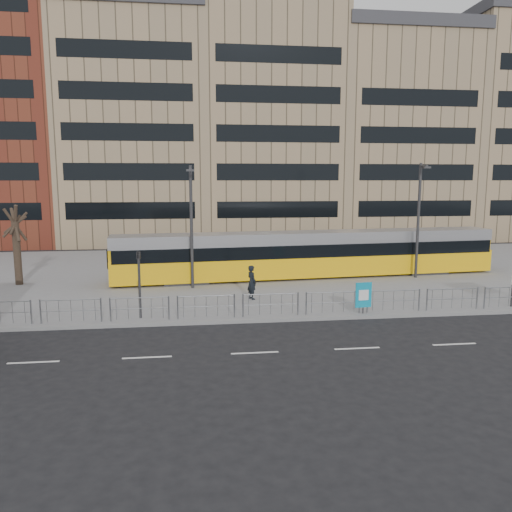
{
  "coord_description": "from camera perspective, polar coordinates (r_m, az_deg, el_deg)",
  "views": [
    {
      "loc": [
        -4.2,
        -21.93,
        6.48
      ],
      "look_at": [
        -0.7,
        6.0,
        2.16
      ],
      "focal_mm": 35.0,
      "sensor_mm": 36.0,
      "label": 1
    }
  ],
  "objects": [
    {
      "name": "pedestrian_barrier",
      "position": [
        23.91,
        8.11,
        -4.66
      ],
      "size": [
        32.07,
        0.07,
        1.1
      ],
      "color": "gray",
      "rests_on": "plaza"
    },
    {
      "name": "lamp_post_west",
      "position": [
        29.12,
        -7.4,
        3.93
      ],
      "size": [
        0.45,
        1.04,
        7.14
      ],
      "color": "#2D2D30",
      "rests_on": "plaza"
    },
    {
      "name": "plaza",
      "position": [
        34.78,
        -0.08,
        -1.89
      ],
      "size": [
        64.0,
        24.0,
        0.15
      ],
      "primitive_type": "cube",
      "color": "slate",
      "rests_on": "ground"
    },
    {
      "name": "lamp_post_east",
      "position": [
        33.67,
        18.12,
        4.42
      ],
      "size": [
        0.45,
        1.04,
        7.37
      ],
      "color": "#2D2D30",
      "rests_on": "plaza"
    },
    {
      "name": "pedestrian",
      "position": [
        26.6,
        -0.49,
        -3.02
      ],
      "size": [
        0.66,
        0.79,
        1.83
      ],
      "primitive_type": "imported",
      "rotation": [
        0.0,
        0.0,
        1.97
      ],
      "color": "black",
      "rests_on": "plaza"
    },
    {
      "name": "ground",
      "position": [
        23.24,
        3.58,
        -7.48
      ],
      "size": [
        120.0,
        120.0,
        0.0
      ],
      "primitive_type": "plane",
      "color": "black",
      "rests_on": "ground"
    },
    {
      "name": "bare_tree",
      "position": [
        33.15,
        -25.97,
        5.47
      ],
      "size": [
        3.81,
        3.81,
        6.72
      ],
      "color": "#2E2319",
      "rests_on": "plaza"
    },
    {
      "name": "building_row",
      "position": [
        56.85,
        -1.34,
        15.22
      ],
      "size": [
        70.4,
        18.4,
        31.2
      ],
      "color": "brown",
      "rests_on": "ground"
    },
    {
      "name": "traffic_light_west",
      "position": [
        23.4,
        -13.21,
        -2.23
      ],
      "size": [
        0.2,
        0.23,
        3.1
      ],
      "rotation": [
        0.0,
        0.0,
        -0.22
      ],
      "color": "#2D2D30",
      "rests_on": "plaza"
    },
    {
      "name": "kerb",
      "position": [
        23.27,
        3.56,
        -7.27
      ],
      "size": [
        64.0,
        0.25,
        0.17
      ],
      "primitive_type": "cube",
      "color": "gray",
      "rests_on": "ground"
    },
    {
      "name": "tram",
      "position": [
        32.79,
        6.18,
        0.19
      ],
      "size": [
        25.38,
        4.58,
        2.98
      ],
      "rotation": [
        0.0,
        0.0,
        0.09
      ],
      "color": "yellow",
      "rests_on": "plaza"
    },
    {
      "name": "ad_panel",
      "position": [
        24.32,
        12.18,
        -4.43
      ],
      "size": [
        0.8,
        0.14,
        1.5
      ],
      "rotation": [
        0.0,
        0.0,
        0.11
      ],
      "color": "#2D2D30",
      "rests_on": "plaza"
    },
    {
      "name": "road_markings",
      "position": [
        19.75,
        8.68,
        -10.51
      ],
      "size": [
        62.0,
        0.12,
        0.01
      ],
      "primitive_type": "cube",
      "color": "white",
      "rests_on": "ground"
    }
  ]
}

